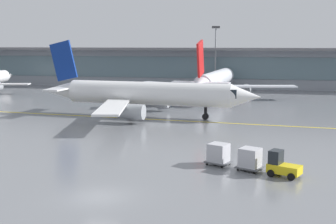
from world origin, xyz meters
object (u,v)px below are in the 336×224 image
Objects in this scene: cargo_dolly_trailing at (218,153)px; apron_light_mast_1 at (216,55)px; baggage_tug at (282,165)px; cargo_dolly_lead at (250,158)px; gate_airplane_1 at (215,80)px; taxiing_regional_jet at (146,94)px.

apron_light_mast_1 is at bearing 119.76° from cargo_dolly_trailing.
cargo_dolly_lead is at bearing 180.00° from baggage_tug.
baggage_tug is (10.77, -52.65, -2.49)m from gate_airplane_1.
gate_airplane_1 reaches higher than cargo_dolly_lead.
cargo_dolly_trailing is (12.92, -24.35, -2.30)m from taxiing_regional_jet.
cargo_dolly_lead is (8.18, -51.52, -2.33)m from gate_airplane_1.
cargo_dolly_lead is at bearing -0.00° from cargo_dolly_trailing.
apron_light_mast_1 is at bearing 86.05° from taxiing_regional_jet.
baggage_tug is 2.82m from cargo_dolly_lead.
baggage_tug is at bearing -50.84° from taxiing_regional_jet.
apron_light_mast_1 is at bearing 124.08° from baggage_tug.
baggage_tug is at bearing -0.00° from cargo_dolly_lead.
baggage_tug is 1.15× the size of cargo_dolly_lead.
cargo_dolly_lead and cargo_dolly_trailing have the same top height.
cargo_dolly_trailing is 64.90m from apron_light_mast_1.
cargo_dolly_trailing is at bearing 180.00° from cargo_dolly_lead.
taxiing_regional_jet is at bearing 141.64° from cargo_dolly_trailing.
apron_light_mast_1 is (-1.42, 13.88, 4.54)m from gate_airplane_1.
cargo_dolly_lead is at bearing -81.64° from apron_light_mast_1.
cargo_dolly_trailing is at bearing -168.54° from gate_airplane_1.
cargo_dolly_trailing is at bearing -57.29° from taxiing_regional_jet.
apron_light_mast_1 reaches higher than cargo_dolly_trailing.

